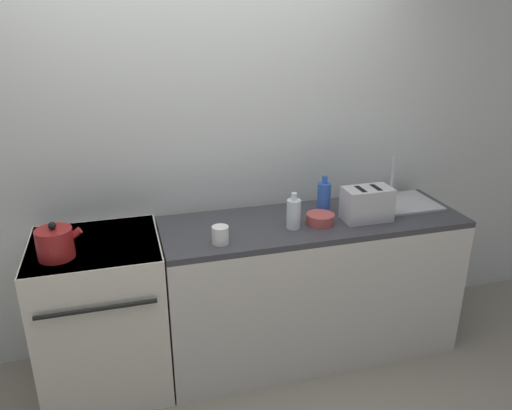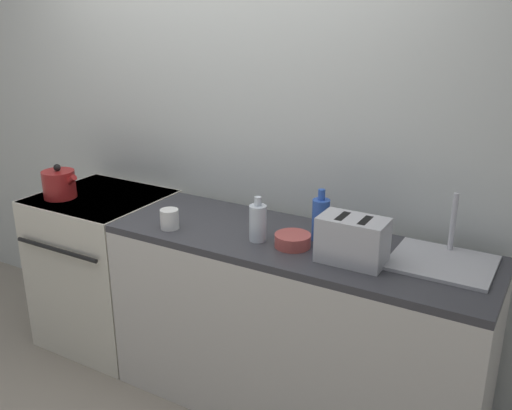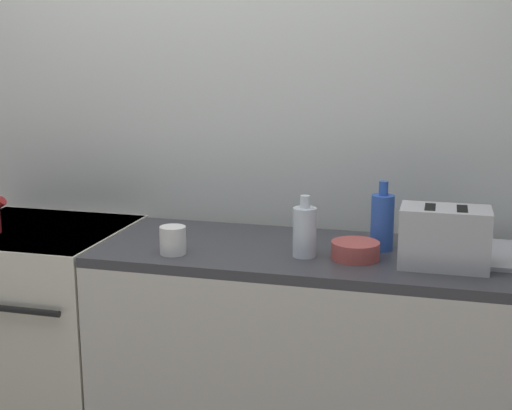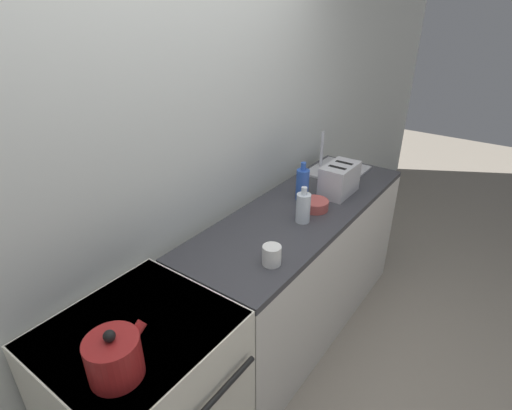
# 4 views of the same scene
# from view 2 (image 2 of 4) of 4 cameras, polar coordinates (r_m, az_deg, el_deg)

# --- Properties ---
(ground_plane) EXTENTS (12.00, 12.00, 0.00)m
(ground_plane) POSITION_cam_2_polar(r_m,az_deg,el_deg) (3.27, -9.83, -18.30)
(ground_plane) COLOR gray
(wall_back) EXTENTS (8.00, 0.05, 2.60)m
(wall_back) POSITION_cam_2_polar(r_m,az_deg,el_deg) (3.23, -3.17, 7.18)
(wall_back) COLOR silver
(wall_back) RESTS_ON ground_plane
(stove) EXTENTS (0.70, 0.69, 0.93)m
(stove) POSITION_cam_2_polar(r_m,az_deg,el_deg) (3.60, -14.76, -6.01)
(stove) COLOR silver
(stove) RESTS_ON ground_plane
(counter_block) EXTENTS (1.85, 0.61, 0.93)m
(counter_block) POSITION_cam_2_polar(r_m,az_deg,el_deg) (2.91, 3.88, -12.06)
(counter_block) COLOR silver
(counter_block) RESTS_ON ground_plane
(kettle) EXTENTS (0.23, 0.18, 0.20)m
(kettle) POSITION_cam_2_polar(r_m,az_deg,el_deg) (3.45, -19.07, 2.00)
(kettle) COLOR maroon
(kettle) RESTS_ON stove
(toaster) EXTENTS (0.29, 0.17, 0.20)m
(toaster) POSITION_cam_2_polar(r_m,az_deg,el_deg) (2.48, 9.62, -3.47)
(toaster) COLOR #BCBCC1
(toaster) RESTS_ON counter_block
(sink_tray) EXTENTS (0.43, 0.37, 0.28)m
(sink_tray) POSITION_cam_2_polar(r_m,az_deg,el_deg) (2.59, 18.18, -5.24)
(sink_tray) COLOR #B7B7BC
(sink_tray) RESTS_ON counter_block
(bottle_blue) EXTENTS (0.08, 0.08, 0.25)m
(bottle_blue) POSITION_cam_2_polar(r_m,az_deg,el_deg) (2.68, 6.49, -1.40)
(bottle_blue) COLOR #2D56B7
(bottle_blue) RESTS_ON counter_block
(bottle_clear) EXTENTS (0.08, 0.08, 0.22)m
(bottle_clear) POSITION_cam_2_polar(r_m,az_deg,el_deg) (2.66, 0.19, -1.74)
(bottle_clear) COLOR silver
(bottle_clear) RESTS_ON counter_block
(cup_white) EXTENTS (0.09, 0.09, 0.10)m
(cup_white) POSITION_cam_2_polar(r_m,az_deg,el_deg) (2.85, -8.64, -1.40)
(cup_white) COLOR white
(cup_white) RESTS_ON counter_block
(bowl) EXTENTS (0.17, 0.17, 0.06)m
(bowl) POSITION_cam_2_polar(r_m,az_deg,el_deg) (2.62, 3.69, -3.55)
(bowl) COLOR #B24C47
(bowl) RESTS_ON counter_block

